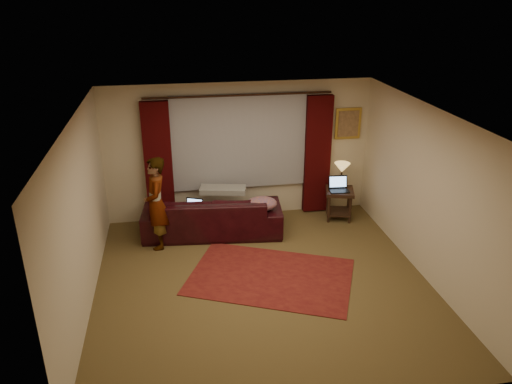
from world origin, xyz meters
TOP-DOWN VIEW (x-y plane):
  - floor at (0.00, 0.00)m, footprint 5.00×5.00m
  - ceiling at (0.00, 0.00)m, footprint 5.00×5.00m
  - wall_back at (0.00, 2.50)m, footprint 5.00×0.02m
  - wall_front at (0.00, -2.50)m, footprint 5.00×0.02m
  - wall_left at (-2.50, 0.00)m, footprint 0.02×5.00m
  - wall_right at (2.50, 0.00)m, footprint 0.02×5.00m
  - sheer_curtain at (0.00, 2.44)m, footprint 2.50×0.05m
  - drape_left at (-1.50, 2.39)m, footprint 0.50×0.14m
  - drape_right at (1.50, 2.39)m, footprint 0.50×0.14m
  - curtain_rod at (0.00, 2.39)m, footprint 0.04×0.04m
  - picture_frame at (2.10, 2.47)m, footprint 0.50×0.04m
  - sofa at (-0.59, 1.80)m, footprint 2.57×1.31m
  - throw_blanket at (-0.37, 2.03)m, footprint 0.88×0.49m
  - clothing_pile at (0.26, 1.53)m, footprint 0.59×0.47m
  - laptop_sofa at (-0.96, 1.64)m, footprint 0.41×0.43m
  - area_rug at (0.15, 0.14)m, footprint 2.91×2.49m
  - end_table at (1.85, 1.98)m, footprint 0.63×0.63m
  - tiffany_lamp at (1.92, 2.13)m, footprint 0.34×0.34m
  - laptop_table at (1.82, 1.92)m, footprint 0.39×0.42m
  - person at (-1.56, 1.45)m, footprint 0.49×0.49m

SIDE VIEW (x-z plane):
  - floor at x=0.00m, z-range -0.01..0.00m
  - area_rug at x=0.15m, z-range 0.00..0.01m
  - end_table at x=1.85m, z-range 0.00..0.60m
  - sofa at x=-0.59m, z-range 0.00..1.00m
  - laptop_sofa at x=-0.96m, z-range 0.50..0.72m
  - clothing_pile at x=0.26m, z-range 0.50..0.73m
  - laptop_table at x=1.82m, z-range 0.60..0.86m
  - person at x=-1.56m, z-range 0.00..1.61m
  - tiffany_lamp at x=1.92m, z-range 0.60..1.08m
  - throw_blanket at x=-0.37m, z-range 0.95..1.05m
  - drape_left at x=-1.50m, z-range 0.03..2.33m
  - drape_right at x=1.50m, z-range 0.03..2.33m
  - wall_back at x=0.00m, z-range 0.00..2.60m
  - wall_front at x=0.00m, z-range 0.00..2.60m
  - wall_left at x=-2.50m, z-range 0.00..2.60m
  - wall_right at x=2.50m, z-range 0.00..2.60m
  - sheer_curtain at x=0.00m, z-range 0.60..2.40m
  - picture_frame at x=2.10m, z-range 1.45..2.05m
  - curtain_rod at x=0.00m, z-range 0.68..4.08m
  - ceiling at x=0.00m, z-range 2.59..2.61m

